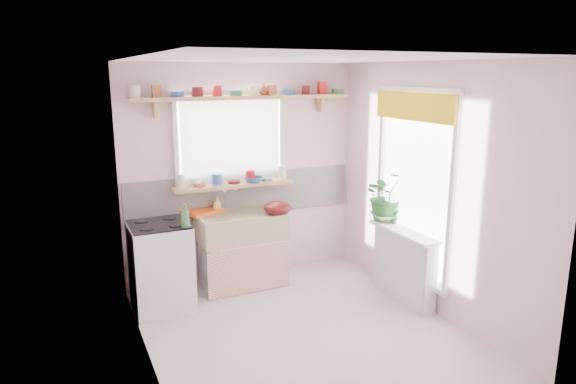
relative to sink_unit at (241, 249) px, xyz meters
name	(u,v)px	position (x,y,z in m)	size (l,w,h in m)	color
room	(323,169)	(0.81, -0.43, 0.94)	(3.20, 3.20, 3.20)	beige
sink_unit	(241,249)	(0.00, 0.00, 0.00)	(0.95, 0.65, 1.11)	white
cooker	(161,266)	(-0.95, -0.24, 0.03)	(0.58, 0.58, 0.93)	white
radiator_ledge	(404,264)	(1.45, -1.09, -0.03)	(0.22, 0.95, 0.78)	white
windowsill	(234,185)	(0.00, 0.19, 0.71)	(1.40, 0.22, 0.04)	tan
pine_shelf	(245,98)	(0.15, 0.18, 1.69)	(2.52, 0.24, 0.04)	tan
shelf_crockery	(241,91)	(0.11, 0.18, 1.76)	(2.47, 0.11, 0.12)	silver
sill_crockery	(232,179)	(-0.02, 0.19, 0.78)	(1.35, 0.11, 0.12)	silver
dish_tray	(202,211)	(-0.38, 0.21, 0.44)	(0.40, 0.30, 0.04)	#FF5B16
colander	(278,208)	(0.37, -0.19, 0.49)	(0.31, 0.31, 0.14)	#510E10
jade_plant	(387,195)	(1.48, -0.69, 0.63)	(0.51, 0.44, 0.57)	#275F26
fruit_bowl	(386,217)	(1.48, -0.69, 0.38)	(0.33, 0.33, 0.08)	silver
herb_pot	(394,213)	(1.48, -0.84, 0.46)	(0.12, 0.08, 0.23)	#3C712D
soap_bottle_sink	(217,204)	(-0.20, 0.21, 0.50)	(0.08, 0.08, 0.17)	#DBCF61
sill_cup	(195,182)	(-0.44, 0.22, 0.77)	(0.12, 0.12, 0.09)	#EFE2CF
sill_bowl	(254,180)	(0.22, 0.13, 0.76)	(0.22, 0.22, 0.07)	#315DA0
shelf_vase	(264,89)	(0.40, 0.24, 1.78)	(0.13, 0.13, 0.13)	#A24631
cooker_bottle	(185,216)	(-0.73, -0.46, 0.60)	(0.09, 0.09, 0.23)	#3D7B45
fruit	(386,211)	(1.49, -0.69, 0.45)	(0.20, 0.14, 0.10)	orange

